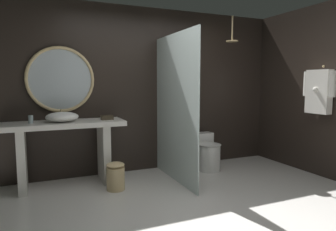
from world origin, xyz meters
The scene contains 13 objects.
ground_plane centered at (0.00, 0.00, 0.00)m, with size 5.76×5.76×0.00m, color silver.
back_wall_panel centered at (0.00, 1.90, 1.30)m, with size 4.80×0.10×2.60m, color black.
side_wall_right centered at (2.35, 0.76, 1.30)m, with size 0.10×2.47×2.60m, color black.
vanity_counter centered at (-1.31, 1.54, 0.60)m, with size 1.61×0.58×0.89m.
vessel_sink centered at (-1.33, 1.52, 0.96)m, with size 0.43×0.35×0.16m.
tumbler_cup centered at (-1.71, 1.54, 0.95)m, with size 0.06×0.06×0.11m, color silver.
tissue_box centered at (-0.72, 1.52, 0.92)m, with size 0.17×0.11×0.06m, color #3D3323.
round_wall_mirror centered at (-1.31, 1.81, 1.47)m, with size 0.94×0.05×0.94m.
shower_glass_panel centered at (0.19, 1.15, 1.06)m, with size 0.02×1.39×2.11m, color silver.
rain_shower_head centered at (1.35, 1.45, 2.14)m, with size 0.20×0.20×0.41m.
hanging_bathrobe centered at (2.21, 0.47, 1.32)m, with size 0.20×0.54×0.72m.
toilet centered at (0.89, 1.46, 0.28)m, with size 0.38×0.57×0.58m.
waste_bin centered at (-0.71, 1.10, 0.19)m, with size 0.24×0.24×0.37m.
Camera 1 is at (-1.62, -2.75, 1.43)m, focal length 32.20 mm.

